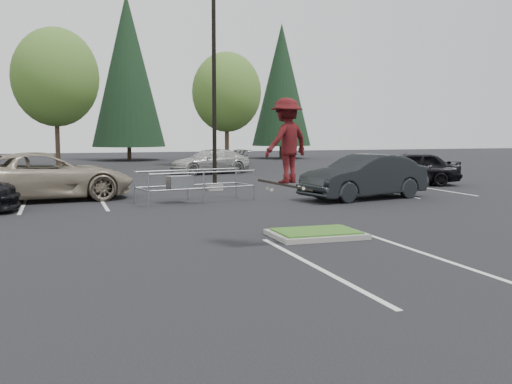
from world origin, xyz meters
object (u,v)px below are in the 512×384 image
object	(u,v)px
cart_corral	(184,182)
conif_c	(282,85)
car_r_charc	(364,177)
car_r_black	(410,168)
decid_b	(55,80)
car_l_tan	(44,176)
decid_c	(226,95)
car_far_silver	(211,162)
skateboarder	(286,141)
light_pole	(214,85)
conif_b	(128,70)

from	to	relation	value
cart_corral	conif_c	bearing A→B (deg)	52.06
car_r_charc	car_r_black	world-z (taller)	car_r_charc
decid_b	car_r_black	xyz separation A→B (m)	(16.01, -19.03, -5.23)
car_r_black	car_l_tan	bearing A→B (deg)	-67.89
conif_c	decid_b	bearing A→B (deg)	-155.86
decid_c	car_far_silver	distance (m)	9.59
cart_corral	decid_b	bearing A→B (deg)	89.25
decid_c	car_l_tan	distance (m)	23.57
decid_b	skateboarder	world-z (taller)	decid_b
car_l_tan	conif_c	bearing A→B (deg)	-42.09
skateboarder	car_far_silver	size ratio (longest dim) A/B	0.41
conif_c	cart_corral	distance (m)	35.81
decid_b	car_far_silver	bearing A→B (deg)	-44.08
cart_corral	light_pole	bearing A→B (deg)	50.16
decid_c	car_far_silver	bearing A→B (deg)	-112.14
skateboarder	conif_b	bearing A→B (deg)	-118.60
conif_c	car_far_silver	xyz separation A→B (m)	(-11.20, -17.50, -6.11)
car_l_tan	car_r_black	size ratio (longest dim) A/B	1.37
light_pole	conif_b	world-z (taller)	conif_b
conif_b	skateboarder	distance (m)	41.88
decid_c	light_pole	bearing A→B (deg)	-107.11
decid_b	conif_b	world-z (taller)	conif_b
decid_c	cart_corral	size ratio (longest dim) A/B	1.92
conif_c	car_r_charc	xyz separation A→B (m)	(-8.88, -32.50, -6.00)
conif_b	skateboarder	world-z (taller)	conif_b
conif_b	car_l_tan	xyz separation A→B (m)	(-6.50, -30.18, -6.95)
conif_b	car_l_tan	distance (m)	31.65
skateboarder	car_r_charc	world-z (taller)	skateboarder
car_r_black	decid_b	bearing A→B (deg)	-121.92
conif_c	light_pole	bearing A→B (deg)	-116.15
conif_b	conif_c	xyz separation A→B (m)	(14.00, -1.00, -1.00)
car_r_charc	conif_b	bearing A→B (deg)	175.29
conif_b	car_far_silver	xyz separation A→B (m)	(2.80, -18.50, -7.11)
car_far_silver	skateboarder	bearing A→B (deg)	-24.22
car_l_tan	skateboarder	bearing A→B (deg)	-161.92
car_r_charc	conif_c	bearing A→B (deg)	151.32
car_r_charc	cart_corral	bearing A→B (deg)	-110.96
conif_b	cart_corral	world-z (taller)	conif_b
decid_b	conif_c	bearing A→B (deg)	24.14
decid_c	skateboarder	distance (m)	31.79
decid_c	skateboarder	size ratio (longest dim) A/B	4.04
car_l_tan	car_r_charc	xyz separation A→B (m)	(11.62, -3.32, -0.05)
cart_corral	decid_c	bearing A→B (deg)	59.15
decid_b	car_r_charc	xyz separation A→B (m)	(11.13, -23.53, -5.19)
conif_b	cart_corral	xyz separation A→B (m)	(-1.71, -32.59, -7.11)
skateboarder	car_l_tan	distance (m)	12.58
car_l_tan	car_r_charc	world-z (taller)	car_l_tan
conif_b	conif_c	world-z (taller)	conif_b
decid_b	skateboarder	distance (m)	32.11
cart_corral	skateboarder	size ratio (longest dim) A/B	2.11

